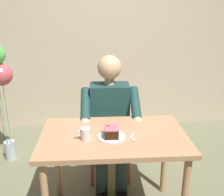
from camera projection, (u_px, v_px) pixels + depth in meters
The scene contains 8 objects.
cafe_rear_panel at pixel (104, 19), 3.38m from camera, with size 6.40×0.12×3.00m, color beige.
dining_table at pixel (114, 146), 1.92m from camera, with size 1.08×0.65×0.75m.
chair at pixel (109, 126), 2.58m from camera, with size 0.42×0.42×0.91m.
seated_person at pixel (110, 120), 2.37m from camera, with size 0.53×0.58×1.24m.
dessert_plate at pixel (111, 137), 1.84m from camera, with size 0.20×0.20×0.01m, color white.
cake_slice at pixel (111, 132), 1.83m from camera, with size 0.10×0.12×0.09m.
coffee_cup at pixel (85, 134), 1.80m from camera, with size 0.11×0.07×0.09m.
dessert_spoon at pixel (133, 138), 1.83m from camera, with size 0.05×0.14×0.01m.
Camera 1 is at (0.12, 1.69, 1.62)m, focal length 41.01 mm.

